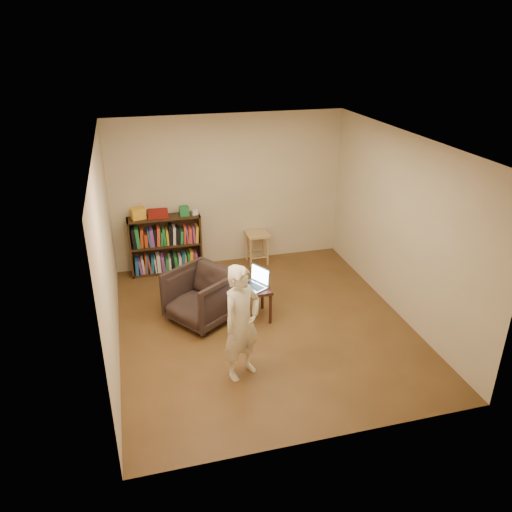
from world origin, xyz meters
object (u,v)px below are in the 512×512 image
object	(u,v)px
stool	(257,239)
person	(242,323)
bookshelf	(166,247)
armchair	(201,296)
side_table	(252,292)
laptop	(256,282)

from	to	relation	value
stool	person	world-z (taller)	person
bookshelf	armchair	bearing A→B (deg)	-79.42
stool	armchair	size ratio (longest dim) A/B	0.66
stool	bookshelf	bearing A→B (deg)	177.70
stool	side_table	distance (m)	1.88
armchair	side_table	world-z (taller)	armchair
armchair	stool	bearing A→B (deg)	107.50
bookshelf	stool	size ratio (longest dim) A/B	2.14
stool	armchair	xyz separation A→B (m)	(-1.27, -1.67, -0.07)
stool	person	bearing A→B (deg)	-108.19
person	laptop	bearing A→B (deg)	38.70
side_table	person	world-z (taller)	person
person	bookshelf	bearing A→B (deg)	71.60
stool	armchair	bearing A→B (deg)	-127.22
laptop	person	distance (m)	1.34
stool	side_table	bearing A→B (deg)	-107.16
laptop	person	world-z (taller)	person
side_table	laptop	xyz separation A→B (m)	(0.06, 0.02, 0.15)
side_table	laptop	world-z (taller)	laptop
side_table	laptop	size ratio (longest dim) A/B	1.09
armchair	side_table	size ratio (longest dim) A/B	1.68
bookshelf	person	size ratio (longest dim) A/B	0.83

